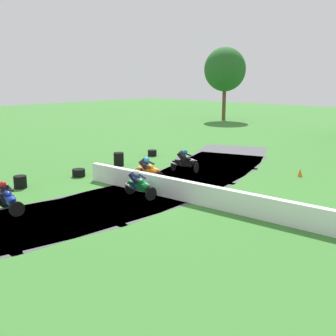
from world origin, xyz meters
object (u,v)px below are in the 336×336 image
(tire_stack_mid_b, at_px, (79,173))
(traffic_cone, at_px, (300,172))
(motorcycle_trailing_orange, at_px, (148,170))
(tire_stack_mid_a, at_px, (20,182))
(motorcycle_chase_green, at_px, (139,184))
(motorcycle_lead_blue, at_px, (8,197))
(tire_stack_extra_a, at_px, (152,153))
(motorcycle_fourth_black, at_px, (185,161))
(tire_stack_far, at_px, (119,159))

(tire_stack_mid_b, height_order, traffic_cone, traffic_cone)
(motorcycle_trailing_orange, distance_m, tire_stack_mid_a, 6.26)
(traffic_cone, bearing_deg, motorcycle_chase_green, -111.90)
(motorcycle_chase_green, distance_m, tire_stack_mid_a, 6.11)
(motorcycle_chase_green, xyz_separation_m, tire_stack_mid_a, (-5.44, -2.76, -0.33))
(motorcycle_lead_blue, xyz_separation_m, motorcycle_trailing_orange, (0.56, 7.19, -0.01))
(tire_stack_mid_a, bearing_deg, tire_stack_mid_b, 88.17)
(tire_stack_extra_a, xyz_separation_m, traffic_cone, (10.02, 1.22, 0.02))
(motorcycle_chase_green, relative_size, motorcycle_fourth_black, 0.98)
(motorcycle_trailing_orange, height_order, motorcycle_fourth_black, motorcycle_fourth_black)
(motorcycle_trailing_orange, height_order, tire_stack_mid_b, motorcycle_trailing_orange)
(motorcycle_lead_blue, bearing_deg, motorcycle_chase_green, 64.86)
(motorcycle_chase_green, relative_size, tire_stack_mid_b, 2.45)
(tire_stack_far, relative_size, traffic_cone, 1.82)
(tire_stack_mid_a, bearing_deg, tire_stack_far, 93.33)
(motorcycle_trailing_orange, bearing_deg, motorcycle_fourth_black, 89.70)
(tire_stack_far, height_order, tire_stack_extra_a, tire_stack_far)
(motorcycle_lead_blue, height_order, motorcycle_chase_green, motorcycle_lead_blue)
(motorcycle_chase_green, distance_m, tire_stack_extra_a, 9.90)
(motorcycle_fourth_black, height_order, tire_stack_far, motorcycle_fourth_black)
(tire_stack_mid_a, distance_m, tire_stack_far, 6.58)
(tire_stack_far, bearing_deg, tire_stack_extra_a, 101.46)
(tire_stack_far, relative_size, tire_stack_extra_a, 1.34)
(motorcycle_chase_green, xyz_separation_m, traffic_cone, (3.47, 8.62, -0.41))
(tire_stack_mid_a, height_order, tire_stack_mid_b, tire_stack_mid_a)
(motorcycle_trailing_orange, bearing_deg, motorcycle_chase_green, -52.51)
(motorcycle_chase_green, height_order, tire_stack_far, motorcycle_chase_green)
(traffic_cone, bearing_deg, tire_stack_extra_a, -173.07)
(tire_stack_mid_a, xyz_separation_m, tire_stack_extra_a, (-1.11, 10.17, -0.10))
(motorcycle_chase_green, distance_m, traffic_cone, 9.30)
(motorcycle_lead_blue, relative_size, tire_stack_mid_a, 2.77)
(motorcycle_chase_green, height_order, motorcycle_trailing_orange, motorcycle_trailing_orange)
(motorcycle_lead_blue, xyz_separation_m, tire_stack_extra_a, (-4.25, 12.32, -0.44))
(tire_stack_mid_b, relative_size, tire_stack_far, 0.86)
(tire_stack_mid_b, bearing_deg, motorcycle_lead_blue, -60.97)
(tire_stack_far, bearing_deg, motorcycle_fourth_black, 18.55)
(tire_stack_mid_a, height_order, traffic_cone, tire_stack_mid_a)
(tire_stack_mid_a, bearing_deg, motorcycle_lead_blue, -34.44)
(motorcycle_lead_blue, height_order, motorcycle_fourth_black, motorcycle_fourth_black)
(motorcycle_chase_green, bearing_deg, tire_stack_mid_a, -153.11)
(motorcycle_lead_blue, distance_m, tire_stack_extra_a, 13.04)
(tire_stack_mid_a, distance_m, traffic_cone, 14.45)
(motorcycle_trailing_orange, xyz_separation_m, tire_stack_mid_a, (-3.70, -5.04, -0.33))
(motorcycle_fourth_black, relative_size, traffic_cone, 3.94)
(motorcycle_lead_blue, xyz_separation_m, tire_stack_mid_b, (-3.03, 5.46, -0.44))
(tire_stack_far, distance_m, tire_stack_extra_a, 3.68)
(motorcycle_fourth_black, height_order, tire_stack_extra_a, motorcycle_fourth_black)
(motorcycle_trailing_orange, height_order, tire_stack_extra_a, motorcycle_trailing_orange)
(tire_stack_mid_a, height_order, tire_stack_extra_a, tire_stack_mid_a)
(tire_stack_mid_b, bearing_deg, tire_stack_mid_a, -91.83)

